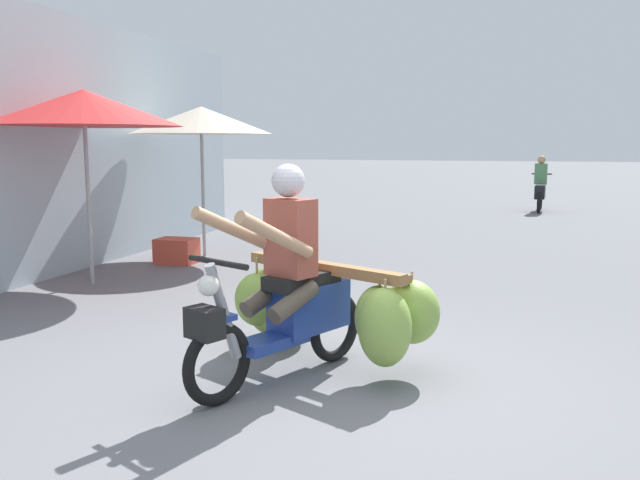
{
  "coord_description": "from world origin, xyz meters",
  "views": [
    {
      "loc": [
        1.13,
        -4.36,
        1.73
      ],
      "look_at": [
        -0.44,
        1.04,
        0.9
      ],
      "focal_mm": 37.27,
      "sensor_mm": 36.0,
      "label": 1
    }
  ],
  "objects_px": {
    "market_umbrella_near_shop": "(84,108)",
    "produce_crate": "(177,251)",
    "motorbike_distant_ahead_left": "(540,189)",
    "motorbike_main_loaded": "(310,302)",
    "market_umbrella_further_along": "(201,120)"
  },
  "relations": [
    {
      "from": "market_umbrella_near_shop",
      "to": "produce_crate",
      "type": "xyz_separation_m",
      "value": [
        0.33,
        1.55,
        -1.95
      ]
    },
    {
      "from": "motorbike_distant_ahead_left",
      "to": "market_umbrella_near_shop",
      "type": "bearing_deg",
      "value": -117.93
    },
    {
      "from": "produce_crate",
      "to": "motorbike_main_loaded",
      "type": "bearing_deg",
      "value": -49.57
    },
    {
      "from": "market_umbrella_near_shop",
      "to": "market_umbrella_further_along",
      "type": "distance_m",
      "value": 2.25
    },
    {
      "from": "market_umbrella_further_along",
      "to": "produce_crate",
      "type": "distance_m",
      "value": 1.99
    },
    {
      "from": "motorbike_main_loaded",
      "to": "market_umbrella_near_shop",
      "type": "xyz_separation_m",
      "value": [
        -3.46,
        2.13,
        1.64
      ]
    },
    {
      "from": "motorbike_distant_ahead_left",
      "to": "market_umbrella_further_along",
      "type": "relative_size",
      "value": 0.72
    },
    {
      "from": "motorbike_main_loaded",
      "to": "motorbike_distant_ahead_left",
      "type": "relative_size",
      "value": 1.26
    },
    {
      "from": "produce_crate",
      "to": "motorbike_distant_ahead_left",
      "type": "bearing_deg",
      "value": 59.69
    },
    {
      "from": "produce_crate",
      "to": "market_umbrella_further_along",
      "type": "bearing_deg",
      "value": 79.99
    },
    {
      "from": "market_umbrella_near_shop",
      "to": "market_umbrella_further_along",
      "type": "height_order",
      "value": "market_umbrella_near_shop"
    },
    {
      "from": "motorbike_distant_ahead_left",
      "to": "market_umbrella_further_along",
      "type": "height_order",
      "value": "market_umbrella_further_along"
    },
    {
      "from": "market_umbrella_further_along",
      "to": "produce_crate",
      "type": "bearing_deg",
      "value": -100.01
    },
    {
      "from": "market_umbrella_further_along",
      "to": "produce_crate",
      "type": "xyz_separation_m",
      "value": [
        -0.12,
        -0.66,
        -1.87
      ]
    },
    {
      "from": "market_umbrella_near_shop",
      "to": "produce_crate",
      "type": "height_order",
      "value": "market_umbrella_near_shop"
    }
  ]
}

